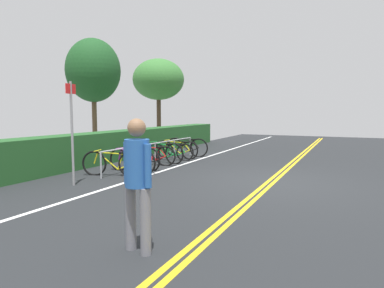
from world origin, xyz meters
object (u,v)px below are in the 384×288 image
(bicycle_5, at_px, (171,152))
(bicycle_0, at_px, (113,163))
(bicycle_1, at_px, (132,160))
(tree_far_right, at_px, (158,80))
(bike_rack, at_px, (155,148))
(sign_post_near, at_px, (72,124))
(bicycle_7, at_px, (186,147))
(bicycle_2, at_px, (142,158))
(pedestrian, at_px, (137,176))
(tree_mid, at_px, (93,71))
(bicycle_3, at_px, (151,155))
(bicycle_4, at_px, (163,153))
(bicycle_6, at_px, (177,149))

(bicycle_5, bearing_deg, bicycle_0, 179.91)
(bicycle_1, distance_m, tree_far_right, 9.35)
(bike_rack, bearing_deg, sign_post_near, 179.12)
(bicycle_7, distance_m, sign_post_near, 6.26)
(bicycle_2, relative_size, pedestrian, 0.96)
(bicycle_0, distance_m, bicycle_2, 1.38)
(bike_rack, relative_size, tree_mid, 1.15)
(tree_far_right, bearing_deg, bicycle_3, -151.41)
(bicycle_3, bearing_deg, bicycle_2, -172.86)
(bicycle_2, xyz_separation_m, bicycle_4, (1.36, 0.01, 0.01))
(bicycle_3, bearing_deg, bicycle_0, -179.62)
(bicycle_6, relative_size, tree_far_right, 0.38)
(bike_rack, relative_size, bicycle_3, 3.40)
(bicycle_4, xyz_separation_m, tree_far_right, (5.97, 3.68, 3.21))
(bike_rack, distance_m, bicycle_5, 1.11)
(bicycle_7, bearing_deg, bicycle_6, 174.14)
(bicycle_6, bearing_deg, bike_rack, -179.58)
(bicycle_0, height_order, sign_post_near, sign_post_near)
(sign_post_near, bearing_deg, bicycle_3, -1.08)
(bicycle_1, distance_m, pedestrian, 6.07)
(bicycle_0, height_order, tree_mid, tree_mid)
(bicycle_3, relative_size, pedestrian, 0.96)
(bike_rack, xyz_separation_m, tree_far_right, (6.34, 3.59, 3.01))
(bike_rack, height_order, pedestrian, pedestrian)
(bicycle_6, relative_size, bicycle_7, 1.00)
(bicycle_3, height_order, tree_far_right, tree_far_right)
(bicycle_1, height_order, bicycle_6, bicycle_1)
(pedestrian, height_order, tree_far_right, tree_far_right)
(pedestrian, bearing_deg, bicycle_1, 35.78)
(bicycle_6, height_order, pedestrian, pedestrian)
(bicycle_3, height_order, bicycle_5, bicycle_3)
(bicycle_5, bearing_deg, bicycle_6, 3.84)
(bicycle_3, height_order, sign_post_near, sign_post_near)
(bike_rack, bearing_deg, bicycle_4, -12.85)
(tree_mid, bearing_deg, bicycle_6, -89.15)
(bicycle_0, height_order, bicycle_7, bicycle_7)
(bicycle_1, relative_size, tree_mid, 0.36)
(bicycle_0, height_order, bicycle_1, bicycle_0)
(bicycle_1, bearing_deg, bike_rack, 5.46)
(bicycle_5, relative_size, tree_mid, 0.35)
(bicycle_5, bearing_deg, tree_mid, 82.55)
(bicycle_3, xyz_separation_m, bicycle_6, (1.93, 0.02, 0.01))
(bicycle_0, bearing_deg, bicycle_4, -1.31)
(bicycle_2, bearing_deg, bicycle_1, -175.03)
(bicycle_2, relative_size, tree_mid, 0.34)
(bicycle_6, xyz_separation_m, bicycle_7, (0.68, -0.07, 0.02))
(bike_rack, bearing_deg, tree_mid, 68.25)
(bicycle_4, xyz_separation_m, sign_post_near, (-4.17, 0.14, 1.16))
(bicycle_6, bearing_deg, bicycle_3, -179.39)
(bike_rack, distance_m, bicycle_1, 1.62)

